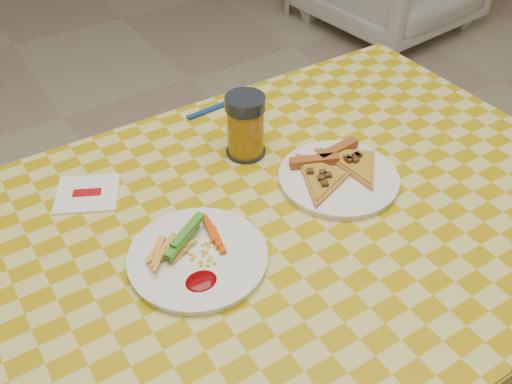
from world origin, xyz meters
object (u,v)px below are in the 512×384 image
Objects in this scene: table at (280,245)px; drink_glass at (245,126)px; plate_left at (198,258)px; plate_right at (338,179)px.

drink_glass reaches higher than table.
plate_left is 1.73× the size of drink_glass.
drink_glass is (0.05, 0.21, 0.14)m from table.
plate_right reaches higher than table.
table is 5.46× the size of plate_left.
drink_glass is (-0.10, 0.18, 0.06)m from plate_right.
drink_glass reaches higher than plate_left.
drink_glass is at bearing 120.07° from plate_right.
plate_left is at bearing -176.09° from table.
plate_left reaches higher than table.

